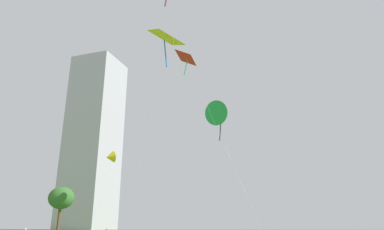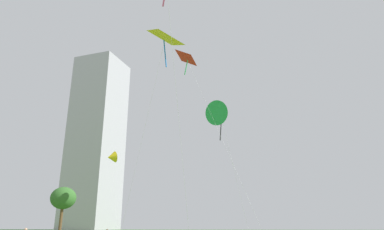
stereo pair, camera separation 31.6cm
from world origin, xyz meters
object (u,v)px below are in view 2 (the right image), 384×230
kite_flying_3 (166,38)px  park_tree_0 (63,198)px  kite_flying_2 (187,59)px  distant_highrise_0 (96,140)px  kite_flying_0 (111,157)px  kite_flying_4 (220,113)px

kite_flying_3 → park_tree_0: size_ratio=2.48×
kite_flying_2 → kite_flying_3: kite_flying_2 is taller
kite_flying_3 → distant_highrise_0: (-57.61, 125.41, 22.56)m
kite_flying_0 → kite_flying_3: bearing=-61.1°
kite_flying_2 → kite_flying_4: bearing=13.9°
kite_flying_2 → kite_flying_4: size_ratio=1.36×
kite_flying_2 → distant_highrise_0: (-58.58, 117.68, 20.74)m
kite_flying_4 → park_tree_0: 31.53m
park_tree_0 → distant_highrise_0: bearing=110.2°
distant_highrise_0 → park_tree_0: bearing=-57.0°
kite_flying_4 → distant_highrise_0: (-62.26, 116.77, 27.14)m
kite_flying_2 → distant_highrise_0: bearing=116.5°
kite_flying_4 → park_tree_0: (-25.51, 16.83, -7.72)m
kite_flying_4 → park_tree_0: kite_flying_4 is taller
kite_flying_4 → distant_highrise_0: distant_highrise_0 is taller
kite_flying_3 → kite_flying_0: bearing=118.9°
park_tree_0 → kite_flying_3: bearing=-50.7°
kite_flying_0 → kite_flying_2: size_ratio=0.61×
kite_flying_0 → kite_flying_4: 22.04m
kite_flying_0 → kite_flying_4: bearing=-39.1°
kite_flying_4 → distant_highrise_0: size_ratio=0.19×
kite_flying_2 → park_tree_0: bearing=140.9°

